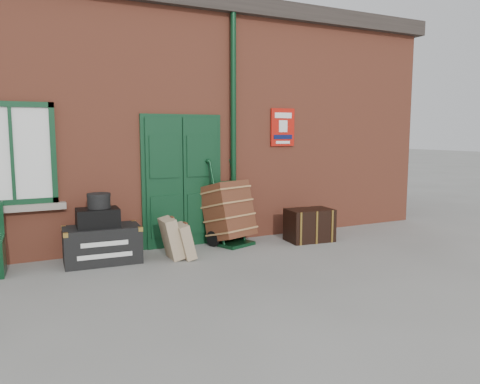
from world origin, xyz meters
TOP-DOWN VIEW (x-y plane):
  - ground at (0.00, 0.00)m, footprint 80.00×80.00m
  - station_building at (-0.00, 3.49)m, footprint 10.30×4.30m
  - houdini_trunk at (-1.75, 0.99)m, footprint 1.14×0.67m
  - strongbox at (-1.80, 0.99)m, footprint 0.63×0.48m
  - hatbox at (-1.77, 1.02)m, footprint 0.35×0.35m
  - suitcase_back at (-0.75, 0.73)m, footprint 0.32×0.46m
  - suitcase_front at (-0.57, 0.63)m, footprint 0.29×0.41m
  - porter_trolley at (0.46, 1.22)m, footprint 0.92×0.96m
  - dark_trunk at (1.87, 0.78)m, footprint 0.86×0.60m

SIDE VIEW (x-z plane):
  - ground at x=0.00m, z-range 0.00..0.00m
  - houdini_trunk at x=-1.75m, z-range 0.00..0.55m
  - suitcase_front at x=-0.57m, z-range 0.00..0.56m
  - dark_trunk at x=1.87m, z-range 0.00..0.58m
  - suitcase_back at x=-0.75m, z-range 0.00..0.65m
  - porter_trolley at x=0.46m, z-range -0.17..1.30m
  - strongbox at x=-1.80m, z-range 0.55..0.83m
  - hatbox at x=-1.77m, z-range 0.83..1.05m
  - station_building at x=0.00m, z-range -0.02..4.34m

